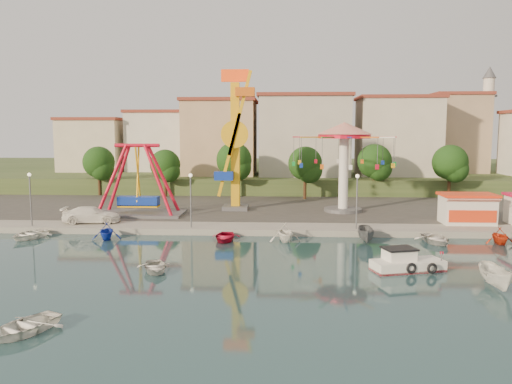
# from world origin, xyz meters

# --- Properties ---
(ground) EXTENTS (200.00, 200.00, 0.00)m
(ground) POSITION_xyz_m (0.00, 0.00, 0.00)
(ground) COLOR #142F39
(ground) RESTS_ON ground
(quay_deck) EXTENTS (200.00, 100.00, 0.60)m
(quay_deck) POSITION_xyz_m (0.00, 62.00, 0.30)
(quay_deck) COLOR #9E998E
(quay_deck) RESTS_ON ground
(asphalt_pad) EXTENTS (90.00, 28.00, 0.01)m
(asphalt_pad) POSITION_xyz_m (0.00, 30.00, 0.60)
(asphalt_pad) COLOR #4C4944
(asphalt_pad) RESTS_ON quay_deck
(hill_terrace) EXTENTS (200.00, 60.00, 3.00)m
(hill_terrace) POSITION_xyz_m (0.00, 67.00, 1.50)
(hill_terrace) COLOR #384C26
(hill_terrace) RESTS_ON ground
(pirate_ship_ride) EXTENTS (10.00, 5.00, 8.00)m
(pirate_ship_ride) POSITION_xyz_m (-15.20, 19.92, 4.39)
(pirate_ship_ride) COLOR #59595E
(pirate_ship_ride) RESTS_ON quay_deck
(kamikaze_tower) EXTENTS (3.97, 3.10, 16.50)m
(kamikaze_tower) POSITION_xyz_m (-4.58, 24.17, 8.59)
(kamikaze_tower) COLOR #59595E
(kamikaze_tower) RESTS_ON quay_deck
(wave_swinger) EXTENTS (11.60, 11.60, 10.40)m
(wave_swinger) POSITION_xyz_m (7.97, 23.62, 8.20)
(wave_swinger) COLOR #59595E
(wave_swinger) RESTS_ON quay_deck
(booth_left) EXTENTS (5.40, 3.78, 3.08)m
(booth_left) POSITION_xyz_m (19.64, 16.49, 2.16)
(booth_left) COLOR white
(booth_left) RESTS_ON quay_deck
(lamp_post_0) EXTENTS (0.14, 0.14, 5.00)m
(lamp_post_0) POSITION_xyz_m (-24.00, 13.00, 3.10)
(lamp_post_0) COLOR #59595E
(lamp_post_0) RESTS_ON quay_deck
(lamp_post_1) EXTENTS (0.14, 0.14, 5.00)m
(lamp_post_1) POSITION_xyz_m (-8.00, 13.00, 3.10)
(lamp_post_1) COLOR #59595E
(lamp_post_1) RESTS_ON quay_deck
(lamp_post_2) EXTENTS (0.14, 0.14, 5.00)m
(lamp_post_2) POSITION_xyz_m (8.00, 13.00, 3.10)
(lamp_post_2) COLOR #59595E
(lamp_post_2) RESTS_ON quay_deck
(tree_0) EXTENTS (4.60, 4.60, 7.19)m
(tree_0) POSITION_xyz_m (-26.00, 36.98, 5.47)
(tree_0) COLOR #382314
(tree_0) RESTS_ON quay_deck
(tree_1) EXTENTS (4.35, 4.35, 6.80)m
(tree_1) POSITION_xyz_m (-16.00, 36.24, 5.20)
(tree_1) COLOR #382314
(tree_1) RESTS_ON quay_deck
(tree_2) EXTENTS (5.02, 5.02, 7.85)m
(tree_2) POSITION_xyz_m (-6.00, 35.81, 5.92)
(tree_2) COLOR #382314
(tree_2) RESTS_ON quay_deck
(tree_3) EXTENTS (4.68, 4.68, 7.32)m
(tree_3) POSITION_xyz_m (4.00, 34.36, 5.55)
(tree_3) COLOR #382314
(tree_3) RESTS_ON quay_deck
(tree_4) EXTENTS (4.86, 4.86, 7.60)m
(tree_4) POSITION_xyz_m (14.00, 37.35, 5.75)
(tree_4) COLOR #382314
(tree_4) RESTS_ON quay_deck
(tree_5) EXTENTS (4.83, 4.83, 7.54)m
(tree_5) POSITION_xyz_m (24.00, 35.54, 5.71)
(tree_5) COLOR #382314
(tree_5) RESTS_ON quay_deck
(building_0) EXTENTS (9.26, 9.53, 11.87)m
(building_0) POSITION_xyz_m (-33.37, 46.06, 8.93)
(building_0) COLOR beige
(building_0) RESTS_ON hill_terrace
(building_1) EXTENTS (12.33, 9.01, 8.63)m
(building_1) POSITION_xyz_m (-21.33, 51.38, 7.32)
(building_1) COLOR silver
(building_1) RESTS_ON hill_terrace
(building_2) EXTENTS (11.95, 9.28, 11.23)m
(building_2) POSITION_xyz_m (-8.19, 51.96, 8.62)
(building_2) COLOR tan
(building_2) RESTS_ON hill_terrace
(building_3) EXTENTS (12.59, 10.50, 9.20)m
(building_3) POSITION_xyz_m (5.60, 48.80, 7.60)
(building_3) COLOR beige
(building_3) RESTS_ON hill_terrace
(building_4) EXTENTS (10.75, 9.23, 9.24)m
(building_4) POSITION_xyz_m (19.07, 52.20, 7.62)
(building_4) COLOR beige
(building_4) RESTS_ON hill_terrace
(building_5) EXTENTS (12.77, 10.96, 11.21)m
(building_5) POSITION_xyz_m (32.37, 50.33, 8.61)
(building_5) COLOR tan
(building_5) RESTS_ON hill_terrace
(minaret) EXTENTS (2.80, 2.80, 18.00)m
(minaret) POSITION_xyz_m (36.00, 54.00, 12.55)
(minaret) COLOR silver
(minaret) RESTS_ON hill_terrace
(cabin_motorboat) EXTENTS (5.43, 3.27, 1.79)m
(cabin_motorboat) POSITION_xyz_m (9.74, 0.67, 0.48)
(cabin_motorboat) COLOR white
(cabin_motorboat) RESTS_ON ground
(rowboat_a) EXTENTS (3.37, 3.99, 0.70)m
(rowboat_a) POSITION_xyz_m (-8.12, -0.54, 0.35)
(rowboat_a) COLOR silver
(rowboat_a) RESTS_ON ground
(rowboat_b) EXTENTS (4.09, 4.61, 0.79)m
(rowboat_b) POSITION_xyz_m (-11.77, -11.76, 0.39)
(rowboat_b) COLOR white
(rowboat_b) RESTS_ON ground
(skiff) EXTENTS (1.45, 3.86, 1.49)m
(skiff) POSITION_xyz_m (14.46, -3.21, 0.75)
(skiff) COLOR white
(skiff) RESTS_ON ground
(van) EXTENTS (6.00, 3.06, 1.67)m
(van) POSITION_xyz_m (-18.64, 14.87, 1.43)
(van) COLOR white
(van) RESTS_ON quay_deck
(moored_boat_0) EXTENTS (3.96, 4.71, 0.84)m
(moored_boat_0) POSITION_xyz_m (-22.63, 9.80, 0.42)
(moored_boat_0) COLOR white
(moored_boat_0) RESTS_ON ground
(moored_boat_1) EXTENTS (3.32, 3.61, 1.59)m
(moored_boat_1) POSITION_xyz_m (-15.29, 9.80, 0.79)
(moored_boat_1) COLOR #142DB6
(moored_boat_1) RESTS_ON ground
(moored_boat_3) EXTENTS (2.71, 3.74, 0.76)m
(moored_boat_3) POSITION_xyz_m (-4.35, 9.80, 0.38)
(moored_boat_3) COLOR #B00E2C
(moored_boat_3) RESTS_ON ground
(moored_boat_4) EXTENTS (3.50, 3.84, 1.72)m
(moored_boat_4) POSITION_xyz_m (1.13, 9.80, 0.86)
(moored_boat_4) COLOR white
(moored_boat_4) RESTS_ON ground
(moored_boat_5) EXTENTS (1.73, 3.87, 1.45)m
(moored_boat_5) POSITION_xyz_m (8.42, 9.80, 0.73)
(moored_boat_5) COLOR #5D5E62
(moored_boat_5) RESTS_ON ground
(moored_boat_6) EXTENTS (3.48, 4.39, 0.82)m
(moored_boat_6) POSITION_xyz_m (14.58, 9.80, 0.41)
(moored_boat_6) COLOR silver
(moored_boat_6) RESTS_ON ground
(moored_boat_7) EXTENTS (2.53, 2.91, 1.50)m
(moored_boat_7) POSITION_xyz_m (20.15, 9.80, 0.75)
(moored_boat_7) COLOR red
(moored_boat_7) RESTS_ON ground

